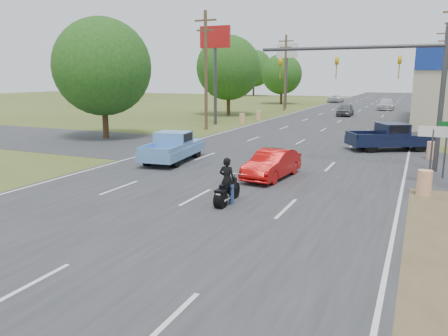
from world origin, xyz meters
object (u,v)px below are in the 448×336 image
at_px(rider, 227,182).
at_px(blue_pickup, 174,146).
at_px(red_convertible, 272,165).
at_px(motorcycle, 226,192).
at_px(distant_car_grey, 345,110).
at_px(distant_car_white, 336,99).
at_px(distant_car_silver, 386,104).
at_px(navy_pickup, 392,137).

distance_m(rider, blue_pickup, 8.74).
height_order(red_convertible, rider, rider).
xyz_separation_m(motorcycle, distant_car_grey, (-1.94, 39.08, 0.26)).
distance_m(distant_car_grey, distant_car_white, 28.39).
height_order(rider, distant_car_silver, rider).
relative_size(navy_pickup, distant_car_silver, 1.04).
bearing_deg(distant_car_silver, rider, -92.40).
height_order(rider, navy_pickup, navy_pickup).
distance_m(red_convertible, distant_car_grey, 34.50).
relative_size(red_convertible, distant_car_grey, 0.94).
height_order(motorcycle, navy_pickup, navy_pickup).
bearing_deg(distant_car_silver, distant_car_grey, -107.04).
bearing_deg(distant_car_grey, navy_pickup, -75.78).
distance_m(rider, distant_car_white, 67.26).
xyz_separation_m(navy_pickup, distant_car_silver, (-3.00, 36.14, -0.10)).
relative_size(red_convertible, blue_pickup, 0.77).
distance_m(motorcycle, distant_car_white, 67.30).
relative_size(navy_pickup, distant_car_white, 1.11).
relative_size(blue_pickup, distant_car_grey, 1.22).
bearing_deg(navy_pickup, blue_pickup, -79.97).
bearing_deg(motorcycle, distant_car_silver, 87.99).
bearing_deg(distant_car_silver, distant_car_white, 121.25).
relative_size(red_convertible, rider, 2.41).
relative_size(motorcycle, distant_car_silver, 0.38).
bearing_deg(distant_car_silver, blue_pickup, -100.23).
distance_m(red_convertible, distant_car_silver, 46.67).
xyz_separation_m(red_convertible, distant_car_grey, (-2.15, 34.44, 0.07)).
distance_m(motorcycle, distant_car_silver, 51.32).
xyz_separation_m(blue_pickup, distant_car_white, (-1.94, 60.43, -0.14)).
bearing_deg(distant_car_white, distant_car_silver, 124.23).
relative_size(rider, distant_car_white, 0.33).
relative_size(motorcycle, rider, 1.22).
bearing_deg(distant_car_white, blue_pickup, 94.31).
relative_size(motorcycle, blue_pickup, 0.39).
bearing_deg(distant_car_grey, blue_pickup, -98.34).
xyz_separation_m(red_convertible, rider, (-0.21, -4.60, 0.17)).
height_order(blue_pickup, distant_car_grey, blue_pickup).
bearing_deg(rider, red_convertible, -92.71).
bearing_deg(rider, navy_pickup, -107.36).
height_order(blue_pickup, navy_pickup, navy_pickup).
distance_m(blue_pickup, navy_pickup, 13.81).
bearing_deg(distant_car_silver, navy_pickup, -85.77).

